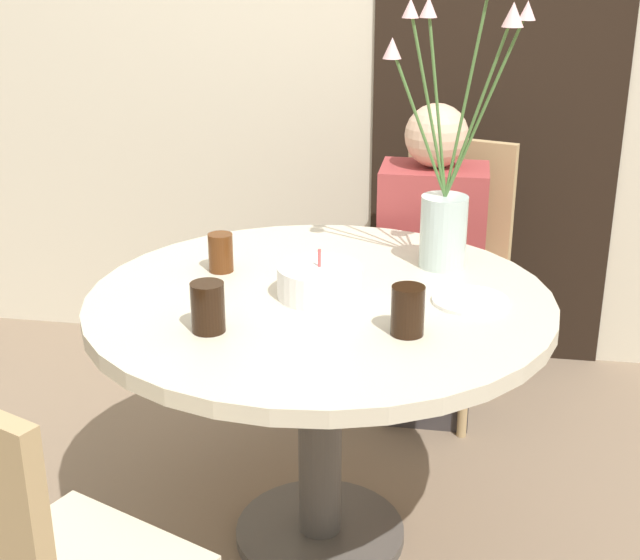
% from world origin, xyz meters
% --- Properties ---
extents(ground_plane, '(16.00, 16.00, 0.00)m').
position_xyz_m(ground_plane, '(0.00, 0.00, 0.00)').
color(ground_plane, '#7A6651').
extents(wall_back, '(8.00, 0.05, 2.60)m').
position_xyz_m(wall_back, '(0.00, 1.30, 1.30)').
color(wall_back, beige).
rests_on(wall_back, ground_plane).
extents(doorway_panel, '(0.90, 0.01, 2.05)m').
position_xyz_m(doorway_panel, '(0.44, 1.26, 1.02)').
color(doorway_panel, black).
rests_on(doorway_panel, ground_plane).
extents(dining_table, '(1.16, 1.16, 0.72)m').
position_xyz_m(dining_table, '(0.00, 0.00, 0.60)').
color(dining_table, beige).
rests_on(dining_table, ground_plane).
extents(chair_near_front, '(0.50, 0.50, 0.92)m').
position_xyz_m(chair_near_front, '(0.29, 0.90, 0.52)').
color(chair_near_front, beige).
rests_on(chair_near_front, ground_plane).
extents(birthday_cake, '(0.21, 0.21, 0.12)m').
position_xyz_m(birthday_cake, '(0.00, -0.01, 0.76)').
color(birthday_cake, white).
rests_on(birthday_cake, dining_table).
extents(flower_vase, '(0.36, 0.17, 0.75)m').
position_xyz_m(flower_vase, '(0.29, 0.25, 0.93)').
color(flower_vase, '#B2C6C1').
rests_on(flower_vase, dining_table).
extents(side_plate, '(0.19, 0.19, 0.01)m').
position_xyz_m(side_plate, '(0.37, 0.01, 0.73)').
color(side_plate, white).
rests_on(side_plate, dining_table).
extents(drink_glass_0, '(0.07, 0.07, 0.10)m').
position_xyz_m(drink_glass_0, '(-0.29, 0.13, 0.78)').
color(drink_glass_0, '#51280F').
rests_on(drink_glass_0, dining_table).
extents(drink_glass_1, '(0.08, 0.08, 0.12)m').
position_xyz_m(drink_glass_1, '(-0.21, -0.25, 0.78)').
color(drink_glass_1, black).
rests_on(drink_glass_1, dining_table).
extents(drink_glass_2, '(0.08, 0.08, 0.11)m').
position_xyz_m(drink_glass_2, '(0.23, -0.20, 0.78)').
color(drink_glass_2, black).
rests_on(drink_glass_2, dining_table).
extents(person_woman, '(0.34, 0.24, 1.08)m').
position_xyz_m(person_woman, '(0.24, 0.74, 0.51)').
color(person_woman, '#383333').
rests_on(person_woman, ground_plane).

